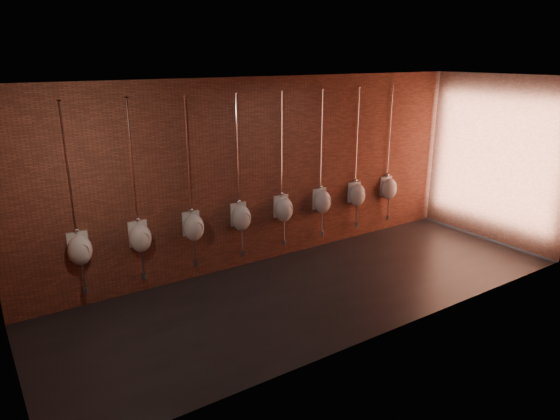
# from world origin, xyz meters

# --- Properties ---
(ground) EXTENTS (8.50, 8.50, 0.00)m
(ground) POSITION_xyz_m (0.00, 0.00, 0.00)
(ground) COLOR black
(ground) RESTS_ON ground
(room_shell) EXTENTS (8.54, 3.04, 3.22)m
(room_shell) POSITION_xyz_m (0.00, 0.00, 2.01)
(room_shell) COLOR black
(room_shell) RESTS_ON ground
(urinal_0) EXTENTS (0.36, 0.32, 2.71)m
(urinal_0) POSITION_xyz_m (-3.19, 1.38, 0.93)
(urinal_0) COLOR silver
(urinal_0) RESTS_ON ground
(urinal_1) EXTENTS (0.36, 0.32, 2.71)m
(urinal_1) POSITION_xyz_m (-2.33, 1.38, 0.93)
(urinal_1) COLOR silver
(urinal_1) RESTS_ON ground
(urinal_2) EXTENTS (0.36, 0.32, 2.71)m
(urinal_2) POSITION_xyz_m (-1.46, 1.38, 0.93)
(urinal_2) COLOR silver
(urinal_2) RESTS_ON ground
(urinal_3) EXTENTS (0.36, 0.32, 2.71)m
(urinal_3) POSITION_xyz_m (-0.60, 1.38, 0.93)
(urinal_3) COLOR silver
(urinal_3) RESTS_ON ground
(urinal_4) EXTENTS (0.36, 0.32, 2.71)m
(urinal_4) POSITION_xyz_m (0.26, 1.38, 0.93)
(urinal_4) COLOR silver
(urinal_4) RESTS_ON ground
(urinal_5) EXTENTS (0.36, 0.32, 2.71)m
(urinal_5) POSITION_xyz_m (1.12, 1.38, 0.93)
(urinal_5) COLOR silver
(urinal_5) RESTS_ON ground
(urinal_6) EXTENTS (0.36, 0.32, 2.71)m
(urinal_6) POSITION_xyz_m (1.99, 1.38, 0.93)
(urinal_6) COLOR silver
(urinal_6) RESTS_ON ground
(urinal_7) EXTENTS (0.36, 0.32, 2.71)m
(urinal_7) POSITION_xyz_m (2.85, 1.38, 0.93)
(urinal_7) COLOR silver
(urinal_7) RESTS_ON ground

